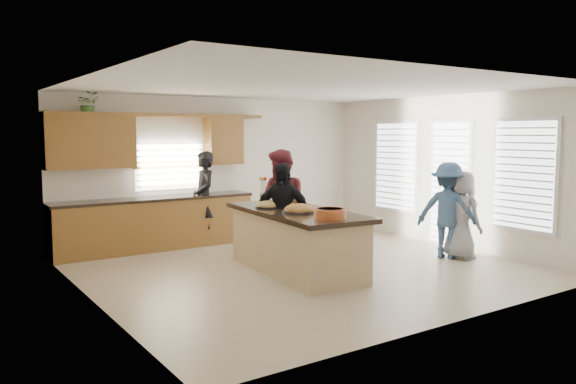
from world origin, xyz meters
TOP-DOWN VIEW (x-y plane):
  - floor at (0.00, 0.00)m, footprint 6.50×6.50m
  - room_shell at (0.00, 0.00)m, footprint 6.52×6.02m
  - back_cabinetry at (-1.47, 2.73)m, footprint 4.08×0.66m
  - right_wall_glazing at (3.22, -0.13)m, footprint 0.06×4.00m
  - island at (-0.26, -0.10)m, footprint 1.39×2.79m
  - platter_front at (-0.37, -0.33)m, footprint 0.49×0.49m
  - platter_mid at (-0.15, 0.16)m, footprint 0.42×0.42m
  - platter_back at (-0.47, 0.37)m, footprint 0.41×0.41m
  - salad_bowl at (-0.36, -1.06)m, footprint 0.43×0.43m
  - clear_cup at (-0.15, -0.91)m, footprint 0.08×0.08m
  - plate_stack at (-0.20, 0.88)m, footprint 0.20×0.20m
  - flower_vase at (-0.09, 1.11)m, footprint 0.14×0.14m
  - potted_plant at (-2.50, 2.82)m, footprint 0.42×0.38m
  - woman_left_back at (-0.49, 2.60)m, footprint 0.52×0.70m
  - woman_left_mid at (-0.06, 0.59)m, footprint 0.85×1.01m
  - woman_left_front at (-0.30, 0.21)m, footprint 0.93×1.00m
  - woman_right_back at (2.41, -0.75)m, footprint 1.02×1.21m
  - woman_right_front at (2.55, -0.92)m, footprint 0.48×0.73m

SIDE VIEW (x-z plane):
  - floor at x=0.00m, z-range 0.00..0.00m
  - island at x=-0.26m, z-range -0.02..0.93m
  - woman_right_front at x=2.55m, z-range 0.00..1.48m
  - woman_right_back at x=2.41m, z-range 0.00..1.62m
  - woman_left_front at x=-0.30m, z-range 0.00..1.65m
  - woman_left_back at x=-0.49m, z-range 0.00..1.77m
  - back_cabinetry at x=-1.47m, z-range -0.32..2.14m
  - woman_left_mid at x=-0.06m, z-range 0.00..1.84m
  - plate_stack at x=-0.20m, z-range 0.95..1.00m
  - platter_back at x=-0.47m, z-range 0.89..1.06m
  - platter_mid at x=-0.15m, z-range 0.89..1.06m
  - platter_front at x=-0.37m, z-range 0.88..1.08m
  - clear_cup at x=-0.15m, z-range 0.95..1.05m
  - salad_bowl at x=-0.36m, z-range 0.96..1.09m
  - flower_vase at x=-0.09m, z-range 0.95..1.37m
  - right_wall_glazing at x=3.22m, z-range 0.22..2.47m
  - room_shell at x=0.00m, z-range 0.50..3.31m
  - potted_plant at x=-2.50m, z-range 2.40..2.80m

